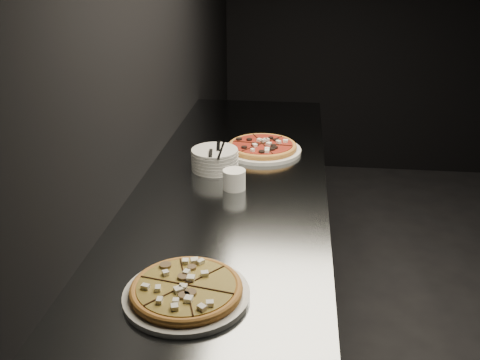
# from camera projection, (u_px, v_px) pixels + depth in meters

# --- Properties ---
(wall_left) EXTENTS (0.02, 5.00, 2.80)m
(wall_left) POSITION_uv_depth(u_px,v_px,m) (133.00, 58.00, 1.98)
(wall_left) COLOR black
(wall_left) RESTS_ON floor
(counter) EXTENTS (0.74, 2.44, 0.92)m
(counter) POSITION_uv_depth(u_px,v_px,m) (233.00, 278.00, 2.31)
(counter) COLOR slate
(counter) RESTS_ON floor
(pizza_mushroom) EXTENTS (0.35, 0.35, 0.04)m
(pizza_mushroom) POSITION_uv_depth(u_px,v_px,m) (186.00, 291.00, 1.42)
(pizza_mushroom) COLOR silver
(pizza_mushroom) RESTS_ON counter
(pizza_tomato) EXTENTS (0.35, 0.35, 0.04)m
(pizza_tomato) POSITION_uv_depth(u_px,v_px,m) (262.00, 147.00, 2.43)
(pizza_tomato) COLOR silver
(pizza_tomato) RESTS_ON counter
(plate_stack) EXTENTS (0.19, 0.19, 0.09)m
(plate_stack) POSITION_uv_depth(u_px,v_px,m) (215.00, 159.00, 2.23)
(plate_stack) COLOR silver
(plate_stack) RESTS_ON counter
(cutlery) EXTENTS (0.07, 0.21, 0.01)m
(cutlery) POSITION_uv_depth(u_px,v_px,m) (216.00, 150.00, 2.20)
(cutlery) COLOR #B5B8BD
(cutlery) RESTS_ON plate_stack
(ramekin) EXTENTS (0.09, 0.09, 0.08)m
(ramekin) POSITION_uv_depth(u_px,v_px,m) (234.00, 179.00, 2.05)
(ramekin) COLOR white
(ramekin) RESTS_ON counter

